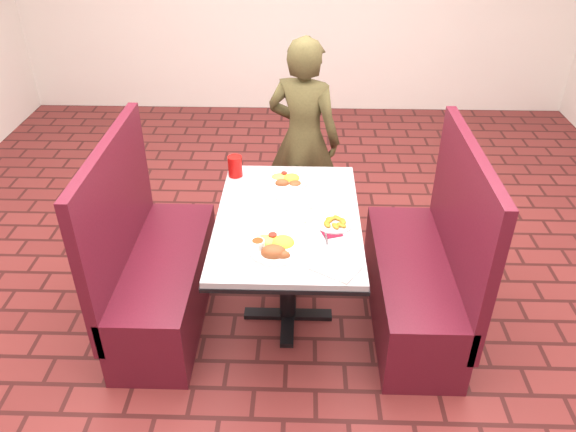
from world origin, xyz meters
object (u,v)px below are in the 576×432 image
Objects in this scene: booth_bench_right at (422,278)px; plantain_plate at (334,223)px; near_dinner_plate at (275,245)px; far_dinner_plate at (287,179)px; red_tumbler at (235,166)px; dining_table at (288,230)px; diner_person at (304,139)px; booth_bench_left at (156,273)px.

booth_bench_right is 6.04× the size of plantain_plate.
far_dinner_plate is at bearing 86.93° from near_dinner_plate.
far_dinner_plate is (-0.82, 0.39, 0.44)m from booth_bench_right.
red_tumbler is at bearing 157.93° from booth_bench_right.
booth_bench_right is 1.02m from near_dinner_plate.
booth_bench_right reaches higher than dining_table.
booth_bench_right is at bearing 145.12° from diner_person.
dining_table is 0.41m from far_dinner_plate.
booth_bench_right is at bearing -22.07° from red_tumbler.
booth_bench_right is 0.70m from plantain_plate.
booth_bench_right is at bearing 0.00° from dining_table.
booth_bench_left is 9.06× the size of red_tumbler.
dining_table is 0.82× the size of diner_person.
plantain_plate is at bearing -42.28° from red_tumbler.
dining_table is 6.10× the size of plantain_plate.
dining_table is at bearing 0.00° from booth_bench_left.
booth_bench_left is 0.93m from near_dinner_plate.
near_dinner_plate reaches higher than far_dinner_plate.
near_dinner_plate is 0.40m from plantain_plate.
diner_person is at bearing 84.24° from near_dinner_plate.
booth_bench_left reaches higher than red_tumbler.
booth_bench_right is at bearing 8.59° from plantain_plate.
diner_person is at bearing 81.34° from far_dinner_plate.
diner_person reaches higher than dining_table.
booth_bench_right reaches higher than far_dinner_plate.
near_dinner_plate is at bearing -69.91° from red_tumbler.
near_dinner_plate is 2.23× the size of red_tumbler.
near_dinner_plate is 1.48× the size of plantain_plate.
diner_person is at bearing 49.82° from booth_bench_left.
dining_table is 9.15× the size of red_tumbler.
far_dinner_plate is (-0.10, -0.65, 0.04)m from diner_person.
dining_table is at bearing 162.19° from plantain_plate.
far_dinner_plate is (0.04, 0.71, -0.01)m from near_dinner_plate.
diner_person is 1.37m from near_dinner_plate.
red_tumbler is (-0.29, 0.79, 0.03)m from near_dinner_plate.
booth_bench_left and booth_bench_right have the same top height.
plantain_plate is (0.31, 0.24, -0.02)m from near_dinner_plate.
plantain_plate is at bearing 119.38° from diner_person.
near_dinner_plate reaches higher than dining_table.
plantain_plate is 0.81m from red_tumbler.
diner_person is 5.00× the size of near_dinner_plate.
near_dinner_plate is at bearing -93.07° from far_dinner_plate.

